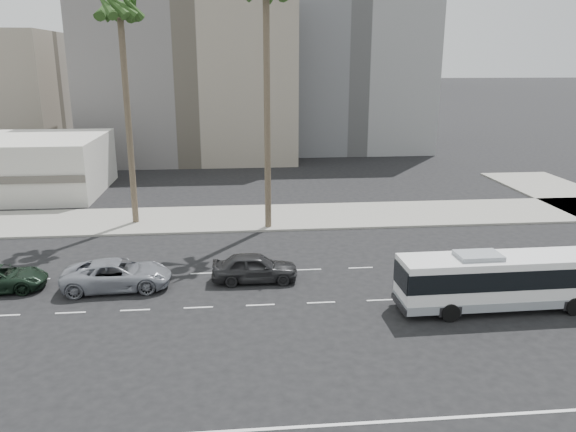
{
  "coord_description": "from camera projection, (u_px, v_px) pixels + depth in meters",
  "views": [
    {
      "loc": [
        -7.04,
        -24.96,
        11.54
      ],
      "look_at": [
        -4.25,
        4.0,
        3.37
      ],
      "focal_mm": 34.68,
      "sensor_mm": 36.0,
      "label": 1
    }
  ],
  "objects": [
    {
      "name": "highrise_far",
      "position": [
        388.0,
        21.0,
        275.2
      ],
      "size": [
        22.0,
        22.0,
        60.0
      ],
      "primitive_type": "cube",
      "color": "slate",
      "rests_on": "ground"
    },
    {
      "name": "ground",
      "position": [
        381.0,
        300.0,
        27.69
      ],
      "size": [
        700.0,
        700.0,
        0.0
      ],
      "primitive_type": "plane",
      "color": "black",
      "rests_on": "ground"
    },
    {
      "name": "midrise_gray_center",
      "position": [
        344.0,
        49.0,
        74.75
      ],
      "size": [
        20.0,
        20.0,
        26.0
      ],
      "primitive_type": "cube",
      "color": "slate",
      "rests_on": "ground"
    },
    {
      "name": "car_a",
      "position": [
        255.0,
        267.0,
        29.93
      ],
      "size": [
        1.96,
        4.64,
        1.57
      ],
      "primitive_type": "imported",
      "rotation": [
        0.0,
        0.0,
        1.55
      ],
      "color": "#272729",
      "rests_on": "ground"
    },
    {
      "name": "palm_mid",
      "position": [
        120.0,
        14.0,
        36.76
      ],
      "size": [
        5.2,
        5.2,
        16.07
      ],
      "rotation": [
        0.0,
        0.0,
        -0.09
      ],
      "color": "brown",
      "rests_on": "ground"
    },
    {
      "name": "city_bus",
      "position": [
        502.0,
        279.0,
        26.42
      ],
      "size": [
        9.97,
        2.43,
        2.85
      ],
      "rotation": [
        0.0,
        0.0,
        0.02
      ],
      "color": "white",
      "rests_on": "ground"
    },
    {
      "name": "highrise_right",
      "position": [
        351.0,
        4.0,
        242.8
      ],
      "size": [
        26.0,
        26.0,
        70.0
      ],
      "primitive_type": "cube",
      "color": "slate",
      "rests_on": "ground"
    },
    {
      "name": "sidewalk_north",
      "position": [
        329.0,
        216.0,
        42.53
      ],
      "size": [
        120.0,
        7.0,
        0.15
      ],
      "primitive_type": "cube",
      "color": "gray",
      "rests_on": "ground"
    },
    {
      "name": "car_b",
      "position": [
        117.0,
        275.0,
        28.95
      ],
      "size": [
        2.83,
        5.66,
        1.54
      ],
      "primitive_type": "imported",
      "rotation": [
        0.0,
        0.0,
        1.62
      ],
      "color": "gray",
      "rests_on": "ground"
    },
    {
      "name": "midrise_beige_west",
      "position": [
        192.0,
        82.0,
        67.28
      ],
      "size": [
        24.0,
        18.0,
        18.0
      ],
      "primitive_type": "cube",
      "color": "slate",
      "rests_on": "ground"
    }
  ]
}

